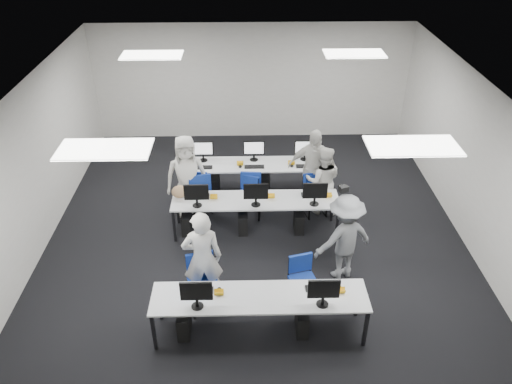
{
  "coord_description": "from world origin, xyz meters",
  "views": [
    {
      "loc": [
        -0.18,
        -7.76,
        5.96
      ],
      "look_at": [
        0.0,
        0.05,
        1.0
      ],
      "focal_mm": 35.0,
      "sensor_mm": 36.0,
      "label": 1
    }
  ],
  "objects_px": {
    "chair_4": "(314,202)",
    "desk_front": "(260,299)",
    "chair_6": "(253,195)",
    "student_0": "(202,258)",
    "chair_7": "(313,194)",
    "student_1": "(323,181)",
    "chair_3": "(250,202)",
    "photographer": "(344,238)",
    "student_2": "(187,176)",
    "chair_1": "(303,289)",
    "chair_5": "(200,197)",
    "desk_mid": "(256,202)",
    "chair_2": "(197,201)",
    "student_3": "(313,169)",
    "chair_0": "(204,292)"
  },
  "relations": [
    {
      "from": "chair_4",
      "to": "desk_front",
      "type": "bearing_deg",
      "value": -125.77
    },
    {
      "from": "chair_6",
      "to": "student_0",
      "type": "distance_m",
      "value": 2.95
    },
    {
      "from": "chair_7",
      "to": "student_1",
      "type": "height_order",
      "value": "student_1"
    },
    {
      "from": "chair_3",
      "to": "photographer",
      "type": "height_order",
      "value": "photographer"
    },
    {
      "from": "chair_4",
      "to": "student_2",
      "type": "distance_m",
      "value": 2.66
    },
    {
      "from": "chair_3",
      "to": "student_2",
      "type": "xyz_separation_m",
      "value": [
        -1.27,
        0.12,
        0.58
      ]
    },
    {
      "from": "chair_1",
      "to": "student_2",
      "type": "bearing_deg",
      "value": 113.27
    },
    {
      "from": "chair_5",
      "to": "student_1",
      "type": "bearing_deg",
      "value": -14.63
    },
    {
      "from": "desk_mid",
      "to": "chair_5",
      "type": "bearing_deg",
      "value": 145.94
    },
    {
      "from": "chair_2",
      "to": "chair_7",
      "type": "xyz_separation_m",
      "value": [
        2.44,
        0.23,
        -0.01
      ]
    },
    {
      "from": "chair_4",
      "to": "student_0",
      "type": "height_order",
      "value": "student_0"
    },
    {
      "from": "chair_2",
      "to": "student_1",
      "type": "relative_size",
      "value": 0.58
    },
    {
      "from": "chair_6",
      "to": "student_3",
      "type": "height_order",
      "value": "student_3"
    },
    {
      "from": "chair_6",
      "to": "student_3",
      "type": "bearing_deg",
      "value": 21.89
    },
    {
      "from": "chair_4",
      "to": "student_0",
      "type": "xyz_separation_m",
      "value": [
        -2.11,
        -2.48,
        0.6
      ]
    },
    {
      "from": "chair_5",
      "to": "chair_1",
      "type": "bearing_deg",
      "value": -67.71
    },
    {
      "from": "student_1",
      "to": "photographer",
      "type": "bearing_deg",
      "value": 98.62
    },
    {
      "from": "chair_3",
      "to": "chair_0",
      "type": "bearing_deg",
      "value": -100.93
    },
    {
      "from": "desk_mid",
      "to": "chair_4",
      "type": "distance_m",
      "value": 1.43
    },
    {
      "from": "chair_1",
      "to": "chair_7",
      "type": "distance_m",
      "value": 2.91
    },
    {
      "from": "chair_0",
      "to": "chair_6",
      "type": "bearing_deg",
      "value": 59.01
    },
    {
      "from": "chair_4",
      "to": "chair_5",
      "type": "height_order",
      "value": "chair_5"
    },
    {
      "from": "desk_mid",
      "to": "chair_0",
      "type": "bearing_deg",
      "value": -113.53
    },
    {
      "from": "desk_mid",
      "to": "student_2",
      "type": "relative_size",
      "value": 1.85
    },
    {
      "from": "chair_5",
      "to": "student_3",
      "type": "xyz_separation_m",
      "value": [
        2.34,
        0.15,
        0.57
      ]
    },
    {
      "from": "chair_1",
      "to": "chair_6",
      "type": "bearing_deg",
      "value": 90.18
    },
    {
      "from": "chair_1",
      "to": "chair_7",
      "type": "height_order",
      "value": "chair_1"
    },
    {
      "from": "chair_1",
      "to": "photographer",
      "type": "distance_m",
      "value": 1.11
    },
    {
      "from": "chair_6",
      "to": "chair_2",
      "type": "bearing_deg",
      "value": -149.13
    },
    {
      "from": "chair_2",
      "to": "desk_front",
      "type": "bearing_deg",
      "value": -62.46
    },
    {
      "from": "chair_2",
      "to": "photographer",
      "type": "bearing_deg",
      "value": -29.58
    },
    {
      "from": "desk_front",
      "to": "chair_2",
      "type": "relative_size",
      "value": 3.71
    },
    {
      "from": "chair_5",
      "to": "photographer",
      "type": "height_order",
      "value": "photographer"
    },
    {
      "from": "chair_1",
      "to": "student_1",
      "type": "relative_size",
      "value": 0.57
    },
    {
      "from": "chair_7",
      "to": "student_0",
      "type": "height_order",
      "value": "student_0"
    },
    {
      "from": "student_2",
      "to": "photographer",
      "type": "bearing_deg",
      "value": -45.47
    },
    {
      "from": "desk_mid",
      "to": "chair_5",
      "type": "relative_size",
      "value": 3.38
    },
    {
      "from": "chair_6",
      "to": "chair_7",
      "type": "distance_m",
      "value": 1.28
    },
    {
      "from": "chair_2",
      "to": "chair_3",
      "type": "xyz_separation_m",
      "value": [
        1.1,
        -0.09,
        0.01
      ]
    },
    {
      "from": "chair_0",
      "to": "chair_4",
      "type": "relative_size",
      "value": 1.1
    },
    {
      "from": "chair_7",
      "to": "chair_4",
      "type": "bearing_deg",
      "value": -95.18
    },
    {
      "from": "desk_front",
      "to": "student_1",
      "type": "bearing_deg",
      "value": 67.09
    },
    {
      "from": "chair_6",
      "to": "chair_7",
      "type": "relative_size",
      "value": 1.0
    },
    {
      "from": "student_1",
      "to": "chair_3",
      "type": "bearing_deg",
      "value": 9.17
    },
    {
      "from": "chair_3",
      "to": "chair_4",
      "type": "bearing_deg",
      "value": 6.73
    },
    {
      "from": "chair_4",
      "to": "chair_0",
      "type": "bearing_deg",
      "value": -143.57
    },
    {
      "from": "chair_1",
      "to": "chair_4",
      "type": "distance_m",
      "value": 2.61
    },
    {
      "from": "desk_front",
      "to": "chair_1",
      "type": "distance_m",
      "value": 1.05
    },
    {
      "from": "chair_1",
      "to": "student_2",
      "type": "height_order",
      "value": "student_2"
    },
    {
      "from": "chair_6",
      "to": "student_3",
      "type": "distance_m",
      "value": 1.38
    }
  ]
}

